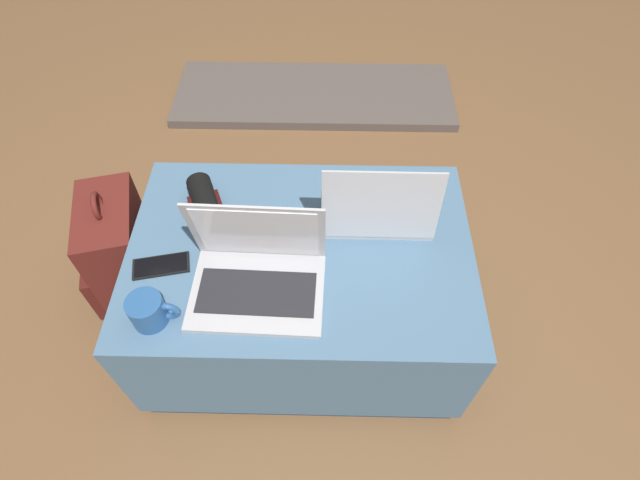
{
  "coord_description": "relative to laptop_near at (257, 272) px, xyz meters",
  "views": [
    {
      "loc": [
        0.07,
        -0.84,
        1.59
      ],
      "look_at": [
        0.06,
        -0.03,
        0.53
      ],
      "focal_mm": 28.0,
      "sensor_mm": 36.0,
      "label": 1
    }
  ],
  "objects": [
    {
      "name": "ground_plane",
      "position": [
        0.1,
        0.12,
        -0.51
      ],
      "size": [
        14.0,
        14.0,
        0.0
      ],
      "primitive_type": "plane",
      "color": "brown"
    },
    {
      "name": "ottoman",
      "position": [
        0.1,
        0.12,
        -0.28
      ],
      "size": [
        0.99,
        0.68,
        0.45
      ],
      "color": "#2A3D4E",
      "rests_on": "ground_plane"
    },
    {
      "name": "laptop_near",
      "position": [
        0.0,
        0.0,
        0.0
      ],
      "size": [
        0.36,
        0.26,
        0.26
      ],
      "rotation": [
        0.0,
        0.0,
        -0.03
      ],
      "color": "#B7B7BC",
      "rests_on": "ottoman"
    },
    {
      "name": "laptop_far",
      "position": [
        0.32,
        0.23,
        -0.0
      ],
      "size": [
        0.32,
        0.24,
        0.25
      ],
      "rotation": [
        0.0,
        0.0,
        3.14
      ],
      "color": "silver",
      "rests_on": "ottoman"
    },
    {
      "name": "cell_phone",
      "position": [
        -0.28,
        0.05,
        -0.05
      ],
      "size": [
        0.17,
        0.1,
        0.01
      ],
      "rotation": [
        0.0,
        0.0,
        4.92
      ],
      "color": "black",
      "rests_on": "ottoman"
    },
    {
      "name": "backpack",
      "position": [
        -0.52,
        0.25,
        -0.29
      ],
      "size": [
        0.28,
        0.34,
        0.52
      ],
      "rotation": [
        0.0,
        0.0,
        -1.32
      ],
      "color": "#5B1E19",
      "rests_on": "ground_plane"
    },
    {
      "name": "wrist_brace",
      "position": [
        -0.18,
        0.25,
        -0.02
      ],
      "size": [
        0.14,
        0.21,
        0.07
      ],
      "rotation": [
        0.0,
        0.0,
        1.95
      ],
      "color": "black",
      "rests_on": "ottoman"
    },
    {
      "name": "coffee_mug",
      "position": [
        -0.26,
        -0.12,
        -0.01
      ],
      "size": [
        0.13,
        0.09,
        0.09
      ],
      "color": "#285693",
      "rests_on": "ottoman"
    },
    {
      "name": "fireplace_hearth",
      "position": [
        0.1,
        1.42,
        -0.49
      ],
      "size": [
        1.4,
        0.5,
        0.04
      ],
      "color": "#564C47",
      "rests_on": "ground_plane"
    }
  ]
}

